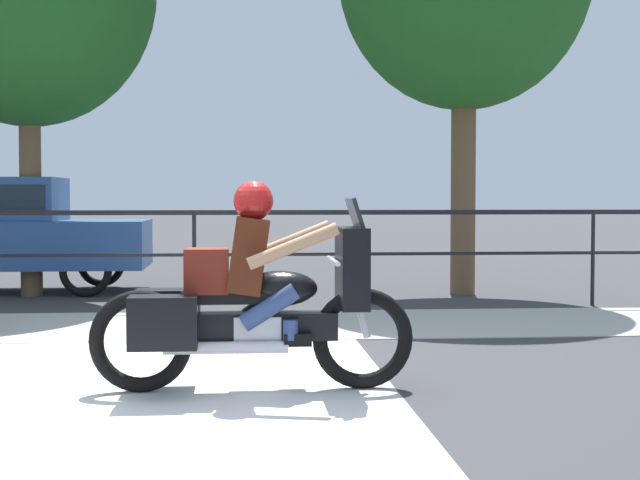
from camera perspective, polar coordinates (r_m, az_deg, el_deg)
The scene contains 5 objects.
ground_plane at distance 7.46m, azimuth -8.98°, elevation -8.43°, with size 120.00×120.00×0.00m, color #38383A.
sidewalk_band at distance 10.81m, azimuth -7.66°, elevation -4.93°, with size 44.00×2.40×0.01m, color #B7B2A8.
crosswalk_band at distance 7.27m, azimuth -9.19°, elevation -8.70°, with size 3.41×6.00×0.01m, color silver.
fence_railing at distance 12.26m, azimuth -7.33°, elevation 0.50°, with size 36.00×0.05×1.24m.
motorcycle at distance 7.15m, azimuth -4.05°, elevation -3.42°, with size 2.36×0.76×1.53m.
Camera 1 is at (0.54, -7.31, 1.43)m, focal length 55.00 mm.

